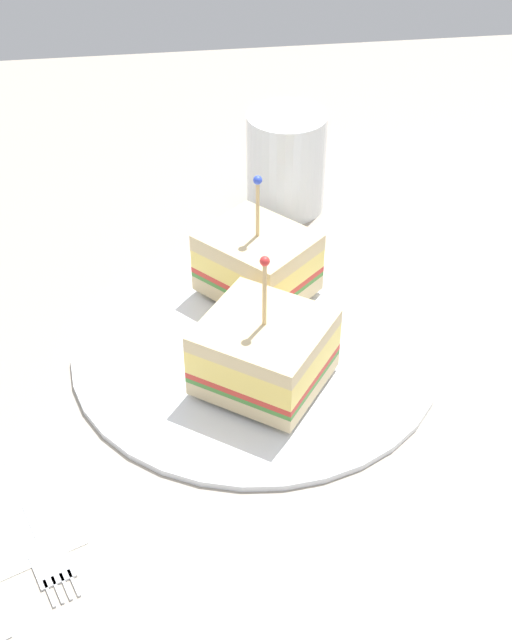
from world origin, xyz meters
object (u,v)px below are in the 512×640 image
(sandwich_half_front, at_px, (258,262))
(sandwich_half_back, at_px, (257,352))
(drink_glass, at_px, (286,167))
(plate, at_px, (256,345))
(fork, at_px, (42,541))

(sandwich_half_front, distance_m, sandwich_half_back, 0.11)
(drink_glass, bearing_deg, plate, -105.04)
(sandwich_half_back, bearing_deg, sandwich_half_front, 82.25)
(plate, height_order, sandwich_half_front, sandwich_half_front)
(sandwich_half_front, xyz_separation_m, fork, (-0.16, -0.23, -0.03))
(sandwich_half_front, relative_size, fork, 0.90)
(drink_glass, bearing_deg, sandwich_half_front, -107.88)
(fork, bearing_deg, drink_glass, 60.37)
(plate, height_order, drink_glass, drink_glass)
(plate, distance_m, sandwich_half_back, 0.05)
(drink_glass, height_order, fork, drink_glass)
(sandwich_half_front, bearing_deg, fork, -125.83)
(sandwich_half_front, bearing_deg, sandwich_half_back, -97.75)
(drink_glass, distance_m, fork, 0.43)
(drink_glass, bearing_deg, sandwich_half_back, -103.57)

